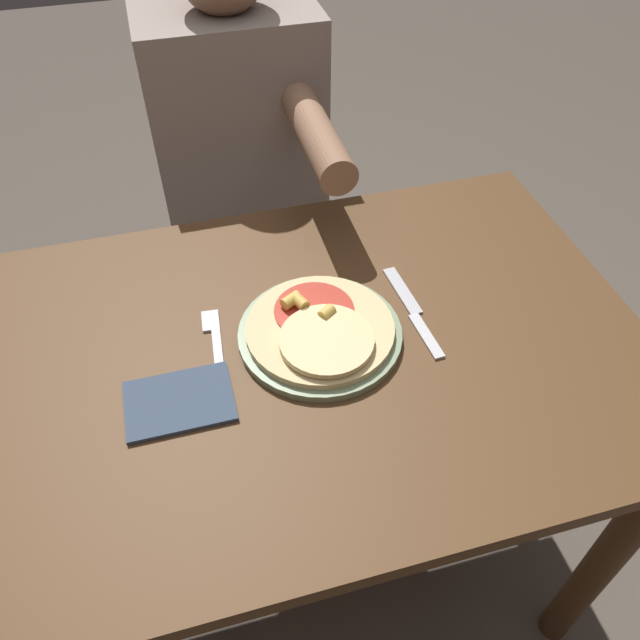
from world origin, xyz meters
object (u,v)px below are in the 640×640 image
object	(u,v)px
dining_table	(311,397)
pizza	(321,329)
fork	(215,344)
person_diner	(244,166)
plate	(320,334)
knife	(414,312)

from	to	relation	value
dining_table	pizza	world-z (taller)	pizza
fork	person_diner	bearing A→B (deg)	75.68
dining_table	plate	xyz separation A→B (m)	(0.02, 0.02, 0.14)
pizza	person_diner	distance (m)	0.63
knife	dining_table	bearing A→B (deg)	-172.03
pizza	person_diner	bearing A→B (deg)	91.20
plate	knife	size ratio (longest dim) A/B	1.19
fork	person_diner	size ratio (longest dim) A/B	0.14
dining_table	knife	size ratio (longest dim) A/B	4.92
dining_table	person_diner	world-z (taller)	person_diner
pizza	fork	xyz separation A→B (m)	(-0.17, 0.03, -0.02)
plate	knife	xyz separation A→B (m)	(0.17, 0.01, -0.00)
fork	person_diner	distance (m)	0.62
plate	fork	xyz separation A→B (m)	(-0.17, 0.03, -0.00)
pizza	plate	bearing A→B (deg)	84.71
plate	person_diner	size ratio (longest dim) A/B	0.21
fork	plate	bearing A→B (deg)	-9.74
dining_table	person_diner	size ratio (longest dim) A/B	0.88
person_diner	plate	bearing A→B (deg)	-88.75
plate	knife	distance (m)	0.17
pizza	fork	world-z (taller)	pizza
pizza	knife	distance (m)	0.17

